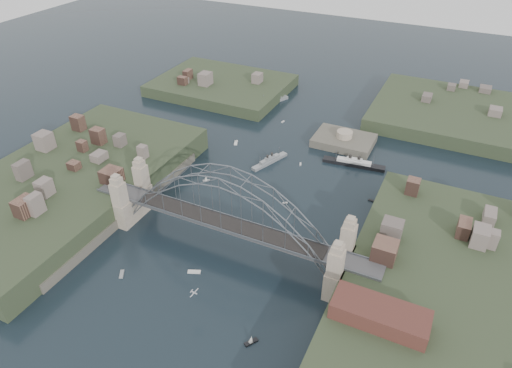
% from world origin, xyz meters
% --- Properties ---
extents(ground, '(500.00, 500.00, 0.00)m').
position_xyz_m(ground, '(0.00, 0.00, 0.00)').
color(ground, black).
rests_on(ground, ground).
extents(bridge, '(84.00, 13.80, 24.60)m').
position_xyz_m(bridge, '(0.00, 0.00, 12.32)').
color(bridge, '#4C4C4E').
rests_on(bridge, ground).
extents(shore_west, '(50.50, 90.00, 12.00)m').
position_xyz_m(shore_west, '(-57.32, 0.00, 1.97)').
color(shore_west, '#2F3C24').
rests_on(shore_west, ground).
extents(shore_east, '(50.50, 90.00, 12.00)m').
position_xyz_m(shore_east, '(57.32, 0.00, 1.97)').
color(shore_east, '#2F3C24').
rests_on(shore_east, ground).
extents(headland_nw, '(60.00, 45.00, 9.00)m').
position_xyz_m(headland_nw, '(-55.00, 95.00, 0.50)').
color(headland_nw, '#2F3C24').
rests_on(headland_nw, ground).
extents(headland_ne, '(70.00, 55.00, 9.50)m').
position_xyz_m(headland_ne, '(50.00, 110.00, 0.75)').
color(headland_ne, '#2F3C24').
rests_on(headland_ne, ground).
extents(fort_island, '(22.00, 16.00, 9.40)m').
position_xyz_m(fort_island, '(12.00, 70.00, -0.34)').
color(fort_island, '#565145').
rests_on(fort_island, ground).
extents(wharf_shed, '(20.00, 8.00, 4.00)m').
position_xyz_m(wharf_shed, '(44.00, -14.00, 10.00)').
color(wharf_shed, '#592D26').
rests_on(wharf_shed, shore_east).
extents(naval_cruiser_near, '(7.66, 15.78, 4.82)m').
position_xyz_m(naval_cruiser_near, '(-7.78, 45.38, 0.75)').
color(naval_cruiser_near, gray).
rests_on(naval_cruiser_near, ground).
extents(naval_cruiser_far, '(9.38, 17.22, 5.99)m').
position_xyz_m(naval_cruiser_far, '(-27.62, 91.97, 0.93)').
color(naval_cruiser_far, gray).
rests_on(naval_cruiser_far, ground).
extents(ocean_liner, '(21.96, 5.29, 5.34)m').
position_xyz_m(ocean_liner, '(19.72, 56.66, 0.83)').
color(ocean_liner, black).
rests_on(ocean_liner, ground).
extents(aeroplane, '(1.63, 3.06, 0.44)m').
position_xyz_m(aeroplane, '(4.19, -23.43, 6.91)').
color(aeroplane, silver).
extents(small_boat_a, '(2.34, 2.02, 2.38)m').
position_xyz_m(small_boat_a, '(-22.22, 25.55, 0.87)').
color(small_boat_a, white).
rests_on(small_boat_a, ground).
extents(small_boat_b, '(1.60, 1.31, 0.45)m').
position_xyz_m(small_boat_b, '(6.56, 25.41, 0.15)').
color(small_boat_b, white).
rests_on(small_boat_b, ground).
extents(small_boat_c, '(3.51, 2.34, 0.45)m').
position_xyz_m(small_boat_c, '(-3.20, -12.37, 0.15)').
color(small_boat_c, white).
rests_on(small_boat_c, ground).
extents(small_boat_d, '(2.49, 1.15, 0.45)m').
position_xyz_m(small_boat_d, '(30.85, 38.35, 0.15)').
color(small_boat_d, white).
rests_on(small_boat_d, ground).
extents(small_boat_e, '(2.36, 3.68, 1.43)m').
position_xyz_m(small_boat_e, '(-25.25, 52.71, 0.28)').
color(small_boat_e, white).
rests_on(small_boat_e, ground).
extents(small_boat_f, '(1.12, 1.81, 0.45)m').
position_xyz_m(small_boat_f, '(2.57, 49.05, 0.15)').
color(small_boat_f, white).
rests_on(small_boat_f, ground).
extents(small_boat_g, '(2.62, 3.25, 2.38)m').
position_xyz_m(small_boat_g, '(19.62, -25.18, 0.72)').
color(small_boat_g, white).
rests_on(small_boat_g, ground).
extents(small_boat_h, '(0.90, 1.82, 0.45)m').
position_xyz_m(small_boat_h, '(-16.00, 76.93, 0.15)').
color(small_boat_h, white).
rests_on(small_boat_h, ground).
extents(small_boat_i, '(2.54, 1.17, 0.45)m').
position_xyz_m(small_boat_i, '(34.79, 13.83, 0.15)').
color(small_boat_i, white).
rests_on(small_boat_i, ground).
extents(small_boat_j, '(2.36, 3.03, 0.45)m').
position_xyz_m(small_boat_j, '(-19.58, -21.22, 0.15)').
color(small_boat_j, white).
rests_on(small_boat_j, ground).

